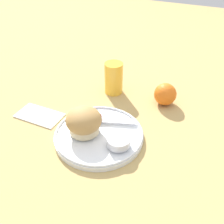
{
  "coord_description": "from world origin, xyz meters",
  "views": [
    {
      "loc": [
        0.26,
        -0.44,
        0.46
      ],
      "look_at": [
        0.03,
        0.05,
        0.06
      ],
      "focal_mm": 40.0,
      "sensor_mm": 36.0,
      "label": 1
    }
  ],
  "objects_px": {
    "butter_knife": "(104,121)",
    "juice_glass": "(114,78)",
    "orange_fruit": "(165,94)",
    "muffin": "(84,122)"
  },
  "relations": [
    {
      "from": "butter_knife",
      "to": "juice_glass",
      "type": "height_order",
      "value": "juice_glass"
    },
    {
      "from": "orange_fruit",
      "to": "juice_glass",
      "type": "relative_size",
      "value": 0.66
    },
    {
      "from": "butter_knife",
      "to": "juice_glass",
      "type": "distance_m",
      "value": 0.19
    },
    {
      "from": "muffin",
      "to": "orange_fruit",
      "type": "bearing_deg",
      "value": 57.49
    },
    {
      "from": "juice_glass",
      "to": "muffin",
      "type": "bearing_deg",
      "value": -84.69
    },
    {
      "from": "butter_knife",
      "to": "orange_fruit",
      "type": "xyz_separation_m",
      "value": [
        0.12,
        0.18,
        0.01
      ]
    },
    {
      "from": "orange_fruit",
      "to": "juice_glass",
      "type": "bearing_deg",
      "value": -178.7
    },
    {
      "from": "orange_fruit",
      "to": "juice_glass",
      "type": "distance_m",
      "value": 0.18
    },
    {
      "from": "orange_fruit",
      "to": "juice_glass",
      "type": "xyz_separation_m",
      "value": [
        -0.18,
        -0.0,
        0.02
      ]
    },
    {
      "from": "muffin",
      "to": "butter_knife",
      "type": "xyz_separation_m",
      "value": [
        0.03,
        0.06,
        -0.03
      ]
    }
  ]
}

